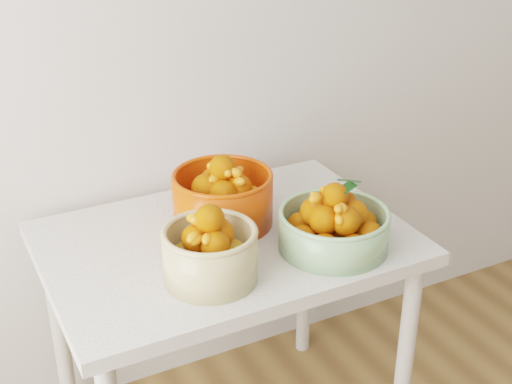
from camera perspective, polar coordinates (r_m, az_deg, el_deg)
table at (r=2.04m, az=-2.35°, el=-5.96°), size 1.00×0.70×0.75m
bowl_cream at (r=1.77m, az=-3.71°, el=-4.80°), size 0.27×0.27×0.21m
bowl_green at (r=1.92m, az=6.26°, el=-2.68°), size 0.38×0.38×0.19m
bowl_orange at (r=2.03m, az=-2.68°, el=-0.38°), size 0.37×0.37×0.21m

